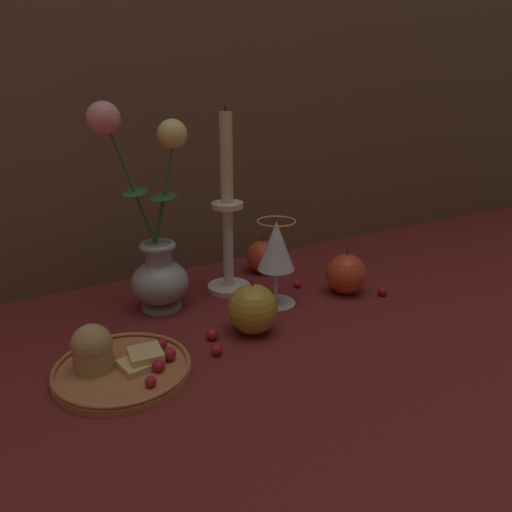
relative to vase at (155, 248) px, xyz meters
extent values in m
plane|color=maroon|center=(0.12, -0.08, -0.11)|extent=(2.40, 2.40, 0.00)
cylinder|color=#A3A3A8|center=(0.00, 0.00, -0.11)|extent=(0.07, 0.07, 0.01)
ellipsoid|color=#A3A3A8|center=(0.00, 0.00, -0.06)|extent=(0.10, 0.10, 0.08)
cylinder|color=#A3A3A8|center=(0.00, 0.00, -0.02)|extent=(0.04, 0.04, 0.04)
torus|color=#A3A3A8|center=(0.00, 0.00, 0.00)|extent=(0.06, 0.06, 0.01)
cylinder|color=#23662D|center=(-0.03, 0.00, 0.11)|extent=(0.07, 0.02, 0.21)
ellipsoid|color=#23662D|center=(-0.03, 0.00, 0.10)|extent=(0.07, 0.08, 0.00)
sphere|color=pink|center=(-0.06, 0.01, 0.21)|extent=(0.05, 0.05, 0.05)
cylinder|color=#23662D|center=(0.02, 0.00, 0.09)|extent=(0.05, 0.01, 0.18)
ellipsoid|color=#23662D|center=(0.02, 0.00, 0.09)|extent=(0.08, 0.08, 0.00)
sphere|color=#EFD67A|center=(0.04, 0.01, 0.19)|extent=(0.05, 0.05, 0.05)
cylinder|color=#B77042|center=(-0.11, -0.18, -0.11)|extent=(0.19, 0.19, 0.01)
torus|color=#B77042|center=(-0.11, -0.18, -0.10)|extent=(0.19, 0.19, 0.01)
cylinder|color=tan|center=(-0.15, -0.16, -0.08)|extent=(0.05, 0.05, 0.04)
sphere|color=tan|center=(-0.15, -0.16, -0.06)|extent=(0.06, 0.06, 0.06)
cube|color=#DBBC7A|center=(-0.10, -0.19, -0.10)|extent=(0.05, 0.05, 0.01)
cube|color=#DBBC7A|center=(-0.08, -0.18, -0.09)|extent=(0.05, 0.05, 0.01)
sphere|color=#AD192D|center=(-0.09, -0.24, -0.09)|extent=(0.02, 0.02, 0.02)
sphere|color=#AD192D|center=(-0.07, -0.21, -0.09)|extent=(0.02, 0.02, 0.02)
sphere|color=#AD192D|center=(-0.05, -0.19, -0.09)|extent=(0.02, 0.02, 0.02)
sphere|color=#AD192D|center=(-0.05, -0.16, -0.09)|extent=(0.02, 0.02, 0.02)
cylinder|color=silver|center=(0.19, -0.08, -0.11)|extent=(0.07, 0.07, 0.00)
cylinder|color=silver|center=(0.19, -0.08, -0.08)|extent=(0.01, 0.01, 0.06)
cone|color=silver|center=(0.19, -0.08, 0.00)|extent=(0.07, 0.07, 0.09)
cone|color=gold|center=(0.19, -0.08, -0.01)|extent=(0.06, 0.06, 0.06)
torus|color=gold|center=(0.19, -0.08, 0.04)|extent=(0.07, 0.07, 0.00)
cylinder|color=silver|center=(0.14, 0.01, -0.11)|extent=(0.08, 0.08, 0.01)
cylinder|color=silver|center=(0.14, 0.01, -0.03)|extent=(0.02, 0.02, 0.15)
cylinder|color=silver|center=(0.14, 0.01, 0.05)|extent=(0.06, 0.06, 0.01)
cylinder|color=beige|center=(0.14, 0.01, 0.14)|extent=(0.02, 0.02, 0.16)
cylinder|color=black|center=(0.14, 0.01, 0.22)|extent=(0.00, 0.00, 0.01)
sphere|color=#B2932D|center=(0.10, -0.16, -0.07)|extent=(0.08, 0.08, 0.08)
cylinder|color=#4C3319|center=(0.10, -0.16, -0.03)|extent=(0.00, 0.00, 0.01)
sphere|color=#D14223|center=(0.33, -0.11, -0.07)|extent=(0.08, 0.08, 0.08)
cylinder|color=#4C3319|center=(0.33, -0.11, -0.03)|extent=(0.00, 0.00, 0.01)
sphere|color=#D14223|center=(0.25, 0.06, -0.08)|extent=(0.07, 0.07, 0.07)
cylinder|color=#4C3319|center=(0.25, 0.06, -0.04)|extent=(0.00, 0.00, 0.01)
sphere|color=#AD192D|center=(0.02, -0.19, -0.10)|extent=(0.02, 0.02, 0.02)
sphere|color=#AD192D|center=(0.03, -0.15, -0.10)|extent=(0.02, 0.02, 0.02)
sphere|color=#AD192D|center=(0.26, -0.05, -0.10)|extent=(0.01, 0.01, 0.01)
sphere|color=#AD192D|center=(0.38, -0.16, -0.10)|extent=(0.02, 0.02, 0.02)
camera|label=1|loc=(-0.25, -0.78, 0.27)|focal=35.00mm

